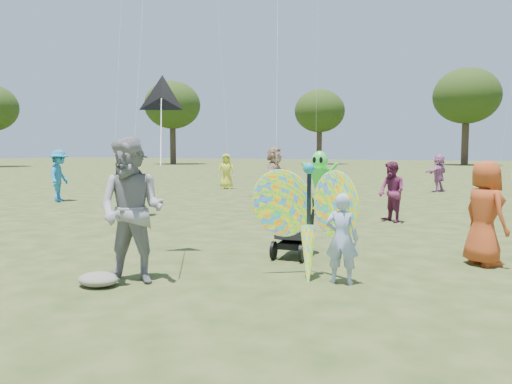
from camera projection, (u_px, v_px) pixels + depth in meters
ground at (224, 285)px, 6.56m from camera, size 160.00×160.00×0.00m
child_girl at (342, 239)px, 6.57m from camera, size 0.46×0.31×1.21m
adult_man at (132, 211)px, 6.59m from camera, size 1.06×0.89×1.94m
grey_bag at (98, 279)px, 6.49m from camera, size 0.55×0.45×0.18m
crowd_a at (485, 213)px, 7.62m from camera, size 0.90×0.93×1.61m
crowd_b at (135, 182)px, 13.16m from camera, size 0.93×1.30×1.81m
crowd_d at (274, 174)px, 17.00m from camera, size 0.67×1.76×1.86m
crowd_e at (392, 192)px, 12.12m from camera, size 0.91×0.91×1.49m
crowd_g at (226, 171)px, 22.52m from camera, size 0.91×0.78×1.58m
crowd_i at (59, 176)px, 17.02m from camera, size 1.07×1.31×1.76m
crowd_j at (439, 173)px, 20.84m from camera, size 1.03×1.52×1.58m
jogging_stroller at (296, 220)px, 8.27m from camera, size 0.55×1.07×1.09m
butterfly_kite at (308, 220)px, 6.82m from camera, size 1.74×0.75×1.80m
delta_kite_rig at (161, 98)px, 8.21m from camera, size 1.49×1.88×1.48m
alien_kite at (319, 180)px, 13.27m from camera, size 1.12×0.69×1.74m
tree_line at (485, 94)px, 45.60m from camera, size 91.78×33.60×10.79m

